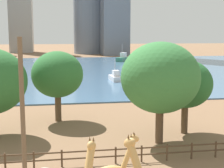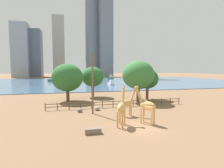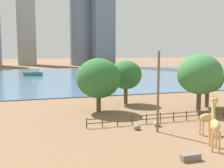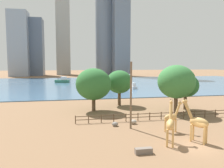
# 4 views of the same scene
# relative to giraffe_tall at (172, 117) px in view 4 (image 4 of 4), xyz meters

# --- Properties ---
(ground_plane) EXTENTS (400.00, 400.00, 0.00)m
(ground_plane) POSITION_rel_giraffe_tall_xyz_m (0.29, 74.39, -2.00)
(ground_plane) COLOR brown
(harbor_water) EXTENTS (180.00, 86.00, 0.20)m
(harbor_water) POSITION_rel_giraffe_tall_xyz_m (0.29, 71.39, -1.90)
(harbor_water) COLOR #476B8C
(harbor_water) RESTS_ON ground
(giraffe_tall) EXTENTS (2.69, 0.93, 4.30)m
(giraffe_tall) POSITION_rel_giraffe_tall_xyz_m (0.00, 0.00, 0.00)
(giraffe_tall) COLOR tan
(giraffe_tall) RESTS_ON ground
(giraffe_companion) EXTENTS (2.43, 3.16, 5.09)m
(giraffe_companion) POSITION_rel_giraffe_tall_xyz_m (1.27, -4.05, 0.40)
(giraffe_companion) COLOR tan
(giraffe_companion) RESTS_ON ground
(giraffe_young) EXTENTS (2.05, 3.24, 5.05)m
(giraffe_young) POSITION_rel_giraffe_tall_xyz_m (-2.17, -4.15, 0.37)
(giraffe_young) COLOR tan
(giraffe_young) RESTS_ON ground
(utility_pole) EXTENTS (0.28, 0.28, 9.52)m
(utility_pole) POSITION_rel_giraffe_tall_xyz_m (-5.00, 2.56, 2.76)
(utility_pole) COLOR brown
(utility_pole) RESTS_ON ground
(boulder_near_fence) EXTENTS (0.96, 0.89, 0.67)m
(boulder_near_fence) POSITION_rel_giraffe_tall_xyz_m (-3.93, 4.78, -1.67)
(boulder_near_fence) COLOR gray
(boulder_near_fence) RESTS_ON ground
(boulder_by_pole) EXTENTS (0.89, 0.84, 0.63)m
(boulder_by_pole) POSITION_rel_giraffe_tall_xyz_m (-6.97, 4.14, -1.69)
(boulder_by_pole) COLOR gray
(boulder_by_pole) RESTS_ON ground
(feeding_trough) EXTENTS (1.80, 0.60, 0.60)m
(feeding_trough) POSITION_rel_giraffe_tall_xyz_m (-6.03, -6.15, -1.70)
(feeding_trough) COLOR #72665B
(feeding_trough) RESTS_ON ground
(enclosure_fence) EXTENTS (26.12, 0.14, 1.30)m
(enclosure_fence) POSITION_rel_giraffe_tall_xyz_m (0.28, 6.39, -1.25)
(enclosure_fence) COLOR #4C3826
(enclosure_fence) RESTS_ON ground
(tree_left_large) EXTENTS (5.14, 5.14, 7.18)m
(tree_left_large) POSITION_rel_giraffe_tall_xyz_m (9.27, 13.11, 2.84)
(tree_left_large) COLOR brown
(tree_left_large) RESTS_ON ground
(tree_center_broad) EXTENTS (5.64, 5.64, 7.76)m
(tree_center_broad) POSITION_rel_giraffe_tall_xyz_m (-2.84, 19.81, 3.19)
(tree_center_broad) COLOR brown
(tree_center_broad) RESTS_ON ground
(tree_right_tall) EXTENTS (6.90, 6.90, 8.99)m
(tree_right_tall) POSITION_rel_giraffe_tall_xyz_m (5.93, 10.55, 3.86)
(tree_right_tall) COLOR brown
(tree_right_tall) RESTS_ON ground
(tree_left_small) EXTENTS (6.83, 6.83, 8.36)m
(tree_left_small) POSITION_rel_giraffe_tall_xyz_m (-9.04, 14.93, 3.27)
(tree_left_small) COLOR brown
(tree_left_small) RESTS_ON ground
(boat_sailboat) EXTENTS (6.91, 4.07, 5.86)m
(boat_sailboat) POSITION_rel_giraffe_tall_xyz_m (-17.41, 78.27, -0.82)
(boat_sailboat) COLOR #337259
(boat_sailboat) RESTS_ON harbor_water
(boat_tug) EXTENTS (2.04, 4.92, 4.34)m
(boat_tug) POSITION_rel_giraffe_tall_xyz_m (8.68, 48.99, -1.07)
(boat_tug) COLOR silver
(boat_tug) RESTS_ON harbor_water
(boat_barge) EXTENTS (5.38, 6.74, 5.83)m
(boat_barge) POSITION_rel_giraffe_tall_xyz_m (19.22, 95.09, -0.83)
(boat_barge) COLOR #337259
(boat_barge) RESTS_ON harbor_water
(skyline_tower_needle) EXTENTS (10.87, 14.60, 42.63)m
(skyline_tower_needle) POSITION_rel_giraffe_tall_xyz_m (-39.33, 148.72, 19.31)
(skyline_tower_needle) COLOR slate
(skyline_tower_needle) RESTS_ON ground
(skyline_block_central) EXTENTS (11.08, 15.07, 76.25)m
(skyline_block_central) POSITION_rel_giraffe_tall_xyz_m (22.51, 131.03, 36.12)
(skyline_block_central) COLOR slate
(skyline_block_central) RESTS_ON ground
(skyline_tower_glass) EXTENTS (13.23, 13.49, 46.02)m
(skyline_tower_glass) POSITION_rel_giraffe_tall_xyz_m (-49.54, 140.44, 21.01)
(skyline_tower_glass) COLOR #939EAD
(skyline_tower_glass) RESTS_ON ground
(skyline_block_left) EXTENTS (15.54, 15.54, 107.71)m
(skyline_block_left) POSITION_rel_giraffe_tall_xyz_m (13.35, 142.95, 51.85)
(skyline_block_left) COLOR slate
(skyline_block_left) RESTS_ON ground
(skyline_block_right) EXTENTS (10.99, 10.40, 58.83)m
(skyline_block_right) POSITION_rel_giraffe_tall_xyz_m (-19.24, 157.35, 27.41)
(skyline_block_right) COLOR #ADA89E
(skyline_block_right) RESTS_ON ground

